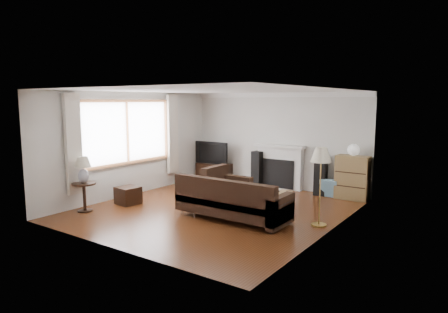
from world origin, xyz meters
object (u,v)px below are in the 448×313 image
Objects in this scene: tv_stand at (214,172)px; sectional_sofa at (233,199)px; side_table at (84,197)px; bookshelf at (352,178)px; floor_lamp at (320,187)px; coffee_table at (266,198)px.

sectional_sofa is (2.56, -2.88, 0.14)m from tv_stand.
sectional_sofa is 3.97× the size of side_table.
side_table is at bearing -155.26° from sectional_sofa.
sectional_sofa is at bearing -48.40° from tv_stand.
tv_stand is at bearing -179.47° from bookshelf.
sectional_sofa is at bearing -115.85° from bookshelf.
bookshelf reaches higher than tv_stand.
floor_lamp is (4.10, -2.31, 0.48)m from tv_stand.
tv_stand is 0.99× the size of coffee_table.
bookshelf is at bearing 44.85° from side_table.
bookshelf is at bearing 69.00° from coffee_table.
tv_stand reaches higher than coffee_table.
coffee_table is at bearing 157.36° from floor_lamp.
sectional_sofa is 3.12m from side_table.
bookshelf is 3.24m from sectional_sofa.
coffee_table is 3.84m from side_table.
sectional_sofa is 1.67m from floor_lamp.
coffee_table is 1.64m from floor_lamp.
floor_lamp is 4.77m from side_table.
side_table is (-2.83, -1.30, -0.09)m from sectional_sofa.
floor_lamp is at bearing 23.23° from side_table.
bookshelf is 5.99m from side_table.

